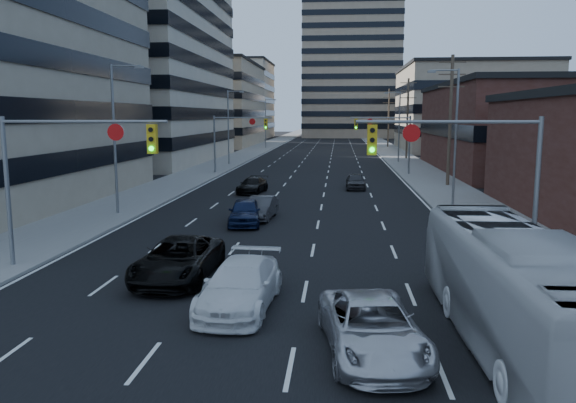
% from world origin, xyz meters
% --- Properties ---
extents(ground, '(400.00, 400.00, 0.00)m').
position_xyz_m(ground, '(0.00, 0.00, 0.00)').
color(ground, black).
rests_on(ground, ground).
extents(road_surface, '(18.00, 300.00, 0.02)m').
position_xyz_m(road_surface, '(0.00, 130.00, 0.01)').
color(road_surface, black).
rests_on(road_surface, ground).
extents(sidewalk_left, '(5.00, 300.00, 0.15)m').
position_xyz_m(sidewalk_left, '(-11.50, 130.00, 0.07)').
color(sidewalk_left, slate).
rests_on(sidewalk_left, ground).
extents(sidewalk_right, '(5.00, 300.00, 0.15)m').
position_xyz_m(sidewalk_right, '(11.50, 130.00, 0.07)').
color(sidewalk_right, slate).
rests_on(sidewalk_right, ground).
extents(office_left_mid, '(26.00, 34.00, 28.00)m').
position_xyz_m(office_left_mid, '(-27.00, 60.00, 14.00)').
color(office_left_mid, '#ADA089').
rests_on(office_left_mid, ground).
extents(office_left_far, '(20.00, 30.00, 16.00)m').
position_xyz_m(office_left_far, '(-24.00, 100.00, 8.00)').
color(office_left_far, gray).
rests_on(office_left_far, ground).
extents(storefront_right_mid, '(20.00, 30.00, 9.00)m').
position_xyz_m(storefront_right_mid, '(24.00, 50.00, 4.50)').
color(storefront_right_mid, '#472119').
rests_on(storefront_right_mid, ground).
extents(office_right_far, '(22.00, 28.00, 14.00)m').
position_xyz_m(office_right_far, '(25.00, 88.00, 7.00)').
color(office_right_far, gray).
rests_on(office_right_far, ground).
extents(apartment_tower, '(26.00, 26.00, 58.00)m').
position_xyz_m(apartment_tower, '(6.00, 150.00, 29.00)').
color(apartment_tower, gray).
rests_on(apartment_tower, ground).
extents(bg_block_left, '(24.00, 24.00, 20.00)m').
position_xyz_m(bg_block_left, '(-28.00, 140.00, 10.00)').
color(bg_block_left, '#ADA089').
rests_on(bg_block_left, ground).
extents(bg_block_right, '(22.00, 22.00, 12.00)m').
position_xyz_m(bg_block_right, '(32.00, 130.00, 6.00)').
color(bg_block_right, gray).
rests_on(bg_block_right, ground).
extents(signal_near_left, '(6.59, 0.33, 6.00)m').
position_xyz_m(signal_near_left, '(-7.45, 8.00, 4.33)').
color(signal_near_left, slate).
rests_on(signal_near_left, ground).
extents(signal_near_right, '(6.59, 0.33, 6.00)m').
position_xyz_m(signal_near_right, '(7.45, 8.00, 4.33)').
color(signal_near_right, slate).
rests_on(signal_near_right, ground).
extents(signal_far_left, '(6.09, 0.33, 6.00)m').
position_xyz_m(signal_far_left, '(-7.68, 45.00, 4.30)').
color(signal_far_left, slate).
rests_on(signal_far_left, ground).
extents(signal_far_right, '(6.09, 0.33, 6.00)m').
position_xyz_m(signal_far_right, '(7.68, 45.00, 4.30)').
color(signal_far_right, slate).
rests_on(signal_far_right, ground).
extents(utility_pole_block, '(2.20, 0.28, 11.00)m').
position_xyz_m(utility_pole_block, '(12.20, 36.00, 5.78)').
color(utility_pole_block, '#4C3D2D').
rests_on(utility_pole_block, ground).
extents(utility_pole_midblock, '(2.20, 0.28, 11.00)m').
position_xyz_m(utility_pole_midblock, '(12.20, 66.00, 5.78)').
color(utility_pole_midblock, '#4C3D2D').
rests_on(utility_pole_midblock, ground).
extents(utility_pole_distant, '(2.20, 0.28, 11.00)m').
position_xyz_m(utility_pole_distant, '(12.20, 96.00, 5.78)').
color(utility_pole_distant, '#4C3D2D').
rests_on(utility_pole_distant, ground).
extents(streetlight_left_near, '(2.03, 0.22, 9.00)m').
position_xyz_m(streetlight_left_near, '(-10.34, 20.00, 5.05)').
color(streetlight_left_near, slate).
rests_on(streetlight_left_near, ground).
extents(streetlight_left_mid, '(2.03, 0.22, 9.00)m').
position_xyz_m(streetlight_left_mid, '(-10.34, 55.00, 5.05)').
color(streetlight_left_mid, slate).
rests_on(streetlight_left_mid, ground).
extents(streetlight_left_far, '(2.03, 0.22, 9.00)m').
position_xyz_m(streetlight_left_far, '(-10.34, 90.00, 5.05)').
color(streetlight_left_far, slate).
rests_on(streetlight_left_far, ground).
extents(streetlight_right_near, '(2.03, 0.22, 9.00)m').
position_xyz_m(streetlight_right_near, '(10.34, 25.00, 5.05)').
color(streetlight_right_near, slate).
rests_on(streetlight_right_near, ground).
extents(streetlight_right_far, '(2.03, 0.22, 9.00)m').
position_xyz_m(streetlight_right_far, '(10.34, 60.00, 5.05)').
color(streetlight_right_far, slate).
rests_on(streetlight_right_far, ground).
extents(black_pickup, '(2.63, 5.50, 1.51)m').
position_xyz_m(black_pickup, '(-2.96, 7.07, 0.76)').
color(black_pickup, black).
rests_on(black_pickup, ground).
extents(white_van, '(2.38, 5.20, 1.48)m').
position_xyz_m(white_van, '(-0.12, 4.16, 0.74)').
color(white_van, white).
rests_on(white_van, ground).
extents(silver_suv, '(3.01, 5.33, 1.40)m').
position_xyz_m(silver_suv, '(3.81, 1.06, 0.70)').
color(silver_suv, silver).
rests_on(silver_suv, ground).
extents(transit_bus, '(2.96, 11.34, 3.14)m').
position_xyz_m(transit_bus, '(7.54, 1.74, 1.57)').
color(transit_bus, silver).
rests_on(transit_bus, ground).
extents(sedan_blue, '(2.15, 4.42, 1.45)m').
position_xyz_m(sedan_blue, '(-2.25, 17.71, 0.73)').
color(sedan_blue, '#0D1737').
rests_on(sedan_blue, ground).
extents(sedan_grey_center, '(1.67, 4.08, 1.32)m').
position_xyz_m(sedan_grey_center, '(-1.60, 19.48, 0.66)').
color(sedan_grey_center, '#353437').
rests_on(sedan_grey_center, ground).
extents(sedan_black_far, '(2.27, 4.40, 1.22)m').
position_xyz_m(sedan_black_far, '(-3.79, 30.45, 0.61)').
color(sedan_black_far, black).
rests_on(sedan_black_far, ground).
extents(sedan_grey_right, '(1.57, 3.86, 1.31)m').
position_xyz_m(sedan_grey_right, '(4.31, 33.62, 0.66)').
color(sedan_grey_right, '#303032').
rests_on(sedan_grey_right, ground).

